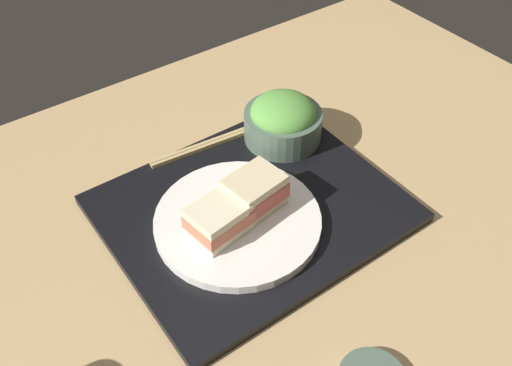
{
  "coord_description": "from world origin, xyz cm",
  "views": [
    {
      "loc": [
        28.16,
        38.83,
        61.48
      ],
      "look_at": [
        -5.57,
        -8.07,
        5.0
      ],
      "focal_mm": 39.42,
      "sensor_mm": 36.0,
      "label": 1
    }
  ],
  "objects_px": {
    "sandwich_far": "(219,219)",
    "salad_bowl": "(283,120)",
    "chopsticks_pair": "(206,145)",
    "sandwich_near": "(255,192)",
    "sandwich_plate": "(238,221)"
  },
  "relations": [
    {
      "from": "chopsticks_pair",
      "to": "sandwich_plate",
      "type": "bearing_deg",
      "value": 72.5
    },
    {
      "from": "sandwich_plate",
      "to": "salad_bowl",
      "type": "height_order",
      "value": "salad_bowl"
    },
    {
      "from": "salad_bowl",
      "to": "chopsticks_pair",
      "type": "distance_m",
      "value": 0.13
    },
    {
      "from": "sandwich_near",
      "to": "chopsticks_pair",
      "type": "relative_size",
      "value": 0.45
    },
    {
      "from": "sandwich_plate",
      "to": "sandwich_far",
      "type": "height_order",
      "value": "sandwich_far"
    },
    {
      "from": "sandwich_near",
      "to": "chopsticks_pair",
      "type": "distance_m",
      "value": 0.17
    },
    {
      "from": "chopsticks_pair",
      "to": "sandwich_far",
      "type": "bearing_deg",
      "value": 63.68
    },
    {
      "from": "sandwich_plate",
      "to": "sandwich_near",
      "type": "relative_size",
      "value": 2.73
    },
    {
      "from": "sandwich_plate",
      "to": "sandwich_near",
      "type": "bearing_deg",
      "value": -170.57
    },
    {
      "from": "sandwich_far",
      "to": "salad_bowl",
      "type": "relative_size",
      "value": 0.69
    },
    {
      "from": "chopsticks_pair",
      "to": "salad_bowl",
      "type": "bearing_deg",
      "value": 154.91
    },
    {
      "from": "sandwich_near",
      "to": "salad_bowl",
      "type": "height_order",
      "value": "salad_bowl"
    },
    {
      "from": "salad_bowl",
      "to": "chopsticks_pair",
      "type": "xyz_separation_m",
      "value": [
        0.12,
        -0.05,
        -0.03
      ]
    },
    {
      "from": "sandwich_plate",
      "to": "sandwich_near",
      "type": "distance_m",
      "value": 0.05
    },
    {
      "from": "salad_bowl",
      "to": "sandwich_near",
      "type": "bearing_deg",
      "value": 39.11
    }
  ]
}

